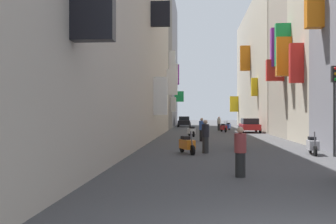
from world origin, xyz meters
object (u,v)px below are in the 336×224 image
scooter_black (241,141)px  scooter_orange (187,144)px  pedestrian_near_left (205,137)px  pedestrian_crossing (219,124)px  scooter_red (224,128)px  scooter_silver (313,145)px  traffic_light_near_corner (335,95)px  parked_car_red (250,125)px  scooter_white (191,131)px  pedestrian_near_right (202,130)px  scooter_blue (228,126)px  parked_car_black (184,121)px  pedestrian_mid_street (240,152)px

scooter_black → scooter_orange: same height
pedestrian_near_left → pedestrian_crossing: bearing=85.2°
scooter_red → scooter_silver: bearing=-82.7°
traffic_light_near_corner → parked_car_red: bearing=92.4°
scooter_white → pedestrian_near_right: (0.80, -5.56, 0.36)m
parked_car_red → scooter_black: 18.94m
scooter_orange → pedestrian_near_left: size_ratio=1.11×
scooter_blue → scooter_silver: (2.00, -25.77, 0.00)m
parked_car_red → scooter_silver: 21.08m
scooter_black → scooter_orange: bearing=-140.4°
scooter_red → pedestrian_near_left: 21.72m
parked_car_red → pedestrian_near_left: size_ratio=2.45×
scooter_orange → scooter_red: bearing=81.4°
parked_car_red → scooter_red: size_ratio=2.11×
scooter_black → pedestrian_near_left: size_ratio=1.05×
parked_car_red → parked_car_black: parked_car_black is taller
scooter_red → scooter_blue: bearing=78.8°
traffic_light_near_corner → scooter_blue: bearing=95.9°
scooter_white → pedestrian_mid_street: size_ratio=1.23×
scooter_blue → pedestrian_near_right: size_ratio=1.06×
parked_car_red → pedestrian_crossing: (-2.86, 4.28, 0.02)m
scooter_silver → pedestrian_near_right: 9.91m
scooter_white → pedestrian_near_left: bearing=-86.4°
scooter_silver → scooter_black: (-3.19, 2.39, -0.00)m
scooter_black → scooter_silver: bearing=-36.8°
parked_car_black → pedestrian_near_left: size_ratio=2.45×
scooter_black → pedestrian_crossing: bearing=89.6°
pedestrian_near_left → scooter_black: bearing=47.1°
parked_car_black → traffic_light_near_corner: 38.83m
scooter_silver → scooter_red: (-2.78, 21.84, 0.00)m
pedestrian_crossing → scooter_white: bearing=-104.7°
scooter_black → pedestrian_near_right: (-2.05, 6.02, 0.36)m
pedestrian_near_left → traffic_light_near_corner: 6.35m
scooter_white → traffic_light_near_corner: bearing=-65.4°
scooter_white → scooter_blue: bearing=71.1°
pedestrian_near_left → traffic_light_near_corner: bearing=-10.6°
scooter_red → scooter_orange: bearing=-98.6°
scooter_black → scooter_orange: size_ratio=0.94×
pedestrian_crossing → pedestrian_near_right: 17.09m
scooter_orange → pedestrian_mid_street: bearing=-75.0°
parked_car_black → scooter_red: parked_car_black is taller
scooter_black → pedestrian_near_right: bearing=108.8°
parked_car_red → scooter_orange: size_ratio=2.20×
parked_car_red → pedestrian_near_right: 13.65m
scooter_black → scooter_red: bearing=88.8°
pedestrian_near_left → traffic_light_near_corner: size_ratio=0.40×
parked_car_red → scooter_blue: parked_car_red is taller
parked_car_black → parked_car_red: bearing=-65.8°
scooter_blue → pedestrian_crossing: size_ratio=1.11×
parked_car_black → pedestrian_near_left: 36.88m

